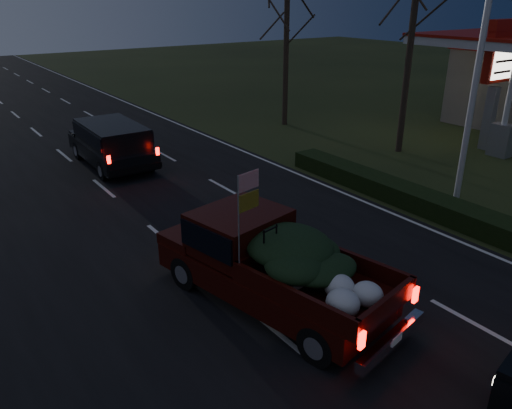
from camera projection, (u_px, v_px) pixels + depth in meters
ground at (268, 326)px, 10.51m from camera, size 120.00×120.00×0.00m
road_asphalt at (268, 326)px, 10.51m from camera, size 14.00×120.00×0.02m
hedge_row at (401, 193)px, 16.82m from camera, size 1.00×10.00×0.60m
light_pole at (484, 31)px, 14.98m from camera, size 0.50×0.90×9.16m
gas_price_pylon at (499, 64)px, 21.36m from camera, size 2.00×0.41×5.57m
gas_canopy at (505, 45)px, 22.96m from camera, size 7.10×6.10×4.88m
bare_tree_far at (287, 22)px, 25.18m from camera, size 3.60×3.60×7.00m
pickup_truck at (271, 259)px, 10.95m from camera, size 3.16×5.88×2.93m
lead_suv at (112, 140)px, 20.07m from camera, size 2.18×5.04×1.44m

